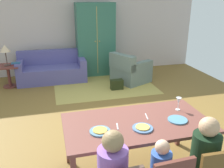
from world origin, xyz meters
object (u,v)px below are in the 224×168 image
(dining_table, at_px, (137,126))
(wine_glass, at_px, (179,101))
(person_woman, at_px, (201,164))
(plate_near_man, at_px, (100,131))
(table_lamp, at_px, (5,49))
(plate_near_child, at_px, (143,128))
(couch, at_px, (52,70))
(handbag, at_px, (117,85))
(armchair, at_px, (130,71))
(armoire, at_px, (95,40))
(book_upper, at_px, (16,63))
(side_table, at_px, (9,73))
(plate_near_woman, at_px, (178,120))
(book_lower, at_px, (16,64))

(dining_table, bearing_deg, wine_glass, 15.04)
(person_woman, bearing_deg, plate_near_man, 151.83)
(dining_table, bearing_deg, table_lamp, 117.89)
(dining_table, distance_m, wine_glass, 0.72)
(plate_near_child, xyz_separation_m, wine_glass, (0.67, 0.36, 0.12))
(dining_table, xyz_separation_m, couch, (-0.98, 4.20, -0.39))
(person_woman, bearing_deg, handbag, 88.79)
(armchair, distance_m, table_lamp, 3.28)
(plate_near_child, relative_size, armoire, 0.12)
(person_woman, bearing_deg, book_upper, 117.33)
(side_table, bearing_deg, dining_table, -62.11)
(plate_near_woman, height_order, book_lower, plate_near_woman)
(plate_near_woman, xyz_separation_m, book_lower, (-2.40, 4.07, -0.18))
(plate_near_woman, relative_size, book_upper, 1.14)
(dining_table, distance_m, plate_near_man, 0.53)
(table_lamp, relative_size, book_upper, 2.45)
(plate_near_man, distance_m, plate_near_child, 0.52)
(plate_near_child, distance_m, armchair, 3.88)
(dining_table, bearing_deg, plate_near_child, -90.00)
(person_woman, height_order, table_lamp, table_lamp)
(handbag, bearing_deg, side_table, 161.41)
(person_woman, distance_m, side_table, 5.29)
(wine_glass, bearing_deg, plate_near_woman, -119.46)
(book_upper, height_order, handbag, book_upper)
(book_lower, height_order, book_upper, book_upper)
(plate_near_child, bearing_deg, couch, 102.63)
(armchair, bearing_deg, plate_near_woman, -99.13)
(side_table, bearing_deg, handbag, -18.59)
(person_woman, distance_m, book_lower, 5.22)
(book_upper, bearing_deg, armoire, 13.43)
(plate_near_man, distance_m, book_upper, 4.31)
(person_woman, distance_m, book_upper, 5.22)
(plate_near_child, bearing_deg, handbag, 79.59)
(armoire, relative_size, table_lamp, 3.89)
(armoire, distance_m, handbag, 1.74)
(dining_table, bearing_deg, plate_near_man, -166.80)
(plate_near_child, height_order, book_upper, plate_near_child)
(person_woman, xyz_separation_m, book_lower, (-2.40, 4.64, 0.08))
(plate_near_man, xyz_separation_m, wine_glass, (1.18, 0.30, 0.12))
(wine_glass, relative_size, book_lower, 0.85)
(dining_table, relative_size, book_lower, 8.46)
(plate_near_man, bearing_deg, table_lamp, 111.19)
(book_upper, bearing_deg, wine_glass, -56.02)
(wine_glass, bearing_deg, person_woman, -100.45)
(wine_glass, xyz_separation_m, handbag, (-0.08, 2.86, -0.76))
(couch, bearing_deg, dining_table, -76.85)
(plate_near_child, bearing_deg, armoire, 85.88)
(armoire, bearing_deg, side_table, -167.09)
(wine_glass, xyz_separation_m, armoire, (-0.33, 4.31, 0.16))
(handbag, bearing_deg, plate_near_child, -100.41)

